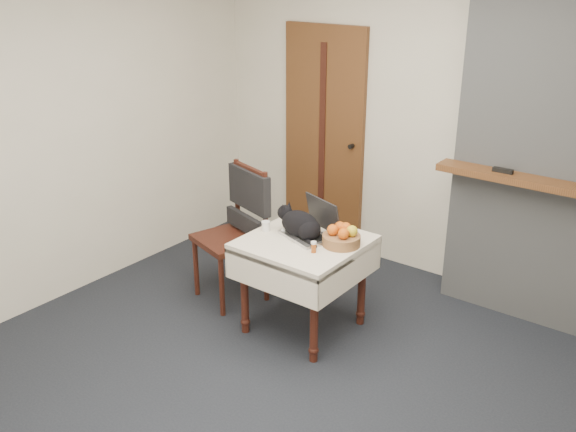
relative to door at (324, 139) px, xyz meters
The scene contains 12 objects.
ground 2.52m from the door, 58.72° to the right, with size 4.50×4.50×0.00m, color black.
room_shell 2.07m from the door, 51.56° to the right, with size 4.52×4.01×2.61m.
door is the anchor object (origin of this frame).
chimney 2.12m from the door, ahead, with size 1.62×0.48×2.60m.
side_table 1.61m from the door, 60.42° to the right, with size 0.78×0.78×0.70m.
laptop 1.50m from the door, 58.41° to the right, with size 0.43×0.40×0.26m.
cat 1.53m from the door, 61.64° to the right, with size 0.43×0.24×0.22m.
cream_jar 1.49m from the door, 71.90° to the right, with size 0.06×0.06×0.07m, color white.
pill_bottle 1.78m from the door, 57.71° to the right, with size 0.04×0.04×0.08m.
fruit_basket 1.65m from the door, 51.26° to the right, with size 0.26×0.26×0.15m.
desk_clutter 1.62m from the door, 52.55° to the right, with size 0.13×0.02×0.01m, color black.
chair 1.28m from the door, 86.38° to the right, with size 0.59×0.58×1.06m.
Camera 1 is at (1.93, -2.67, 2.50)m, focal length 40.00 mm.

